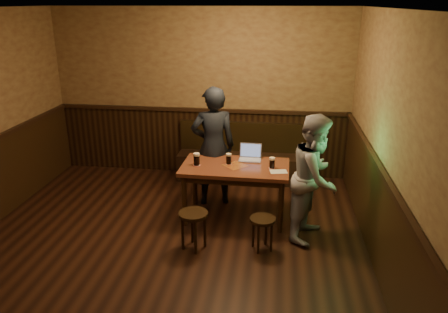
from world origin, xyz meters
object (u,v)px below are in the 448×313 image
pub_table (235,173)px  stool_left (193,220)px  bench (244,161)px  person_grey (315,178)px  pint_mid (229,159)px  pint_left (197,159)px  pint_right (272,163)px  stool_right (263,224)px  person_suit (213,147)px  laptop (250,156)px

pub_table → stool_left: bearing=-113.9°
bench → person_grey: bearing=-60.1°
pub_table → pint_mid: pint_mid is taller
pint_left → pint_right: pint_left is taller
pint_left → bench: bearing=70.7°
bench → pint_mid: 1.48m
stool_left → stool_right: stool_left is taller
person_suit → person_grey: bearing=134.3°
pint_right → laptop: size_ratio=0.49×
bench → stool_left: bearing=-100.1°
person_grey → pint_right: bearing=78.4°
pub_table → stool_left: (-0.41, -0.88, -0.29)m
bench → pub_table: bench is taller
bench → pint_left: bench is taller
stool_left → person_suit: size_ratio=0.27×
bench → laptop: (0.18, -1.16, 0.52)m
pint_left → person_grey: (1.56, -0.32, -0.05)m
stool_right → person_suit: (-0.79, 1.24, 0.54)m
stool_right → pint_left: size_ratio=2.43×
laptop → person_suit: (-0.55, 0.18, 0.05)m
stool_right → person_grey: person_grey is taller
bench → stool_left: bench is taller
pint_right → person_suit: 0.99m
pint_mid → person_grey: size_ratio=0.09×
stool_left → stool_right: (0.83, 0.08, -0.05)m
stool_right → person_suit: size_ratio=0.24×
pub_table → person_suit: 0.61m
person_grey → stool_right: bearing=144.6°
bench → stool_right: bench is taller
pint_right → laptop: (-0.31, 0.31, -0.02)m
stool_right → laptop: (-0.24, 1.07, 0.49)m
pint_mid → pint_right: same height
stool_left → pint_right: bearing=42.8°
pub_table → pint_left: pint_left is taller
laptop → person_suit: bearing=163.7°
stool_right → pint_mid: pint_mid is taller
pint_left → stool_left: bearing=-82.6°
pub_table → pint_mid: (-0.09, 0.05, 0.18)m
stool_right → pint_right: 0.92m
pub_table → pint_mid: 0.21m
stool_right → pint_mid: (-0.51, 0.85, 0.51)m
bench → pint_right: 1.64m
person_suit → stool_left: bearing=72.8°
laptop → bench: bearing=100.4°
bench → stool_right: size_ratio=5.21×
stool_right → laptop: laptop is taller
pint_right → laptop: bearing=135.3°
pint_mid → person_suit: bearing=124.5°
bench → person_suit: 1.19m
pint_left → pint_mid: 0.44m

